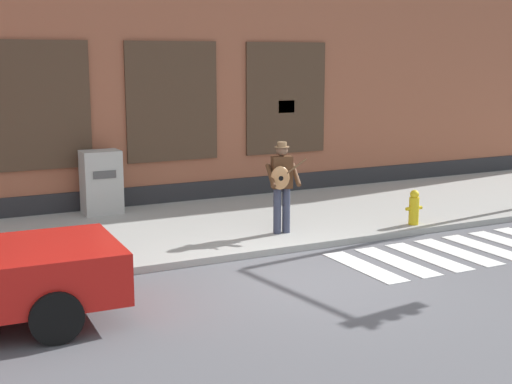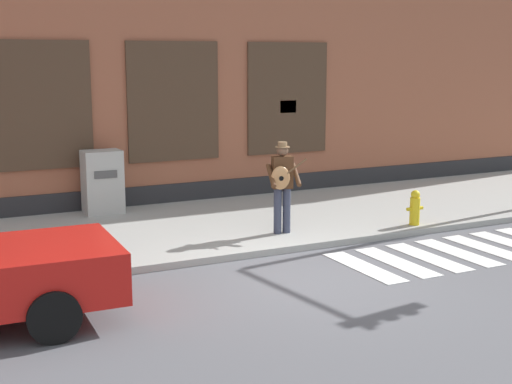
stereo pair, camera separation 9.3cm
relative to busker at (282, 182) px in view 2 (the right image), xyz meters
The scene contains 7 objects.
ground_plane 2.70m from the busker, 108.48° to the right, with size 160.00×160.00×0.00m, color #56565B.
sidewalk 1.92m from the busker, 118.97° to the left, with size 28.00×4.64×0.12m.
building_backdrop 6.58m from the busker, 97.76° to the left, with size 28.00×4.06×8.51m.
crosswalk 3.90m from the busker, 36.22° to the right, with size 5.78×1.90×0.01m.
busker is the anchor object (origin of this frame).
utility_box 4.18m from the busker, 128.08° to the left, with size 0.81×0.61×1.35m.
fire_hydrant 2.83m from the busker, 11.77° to the right, with size 0.38×0.20×0.70m.
Camera 2 is at (-5.49, -9.21, 3.42)m, focal length 50.00 mm.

